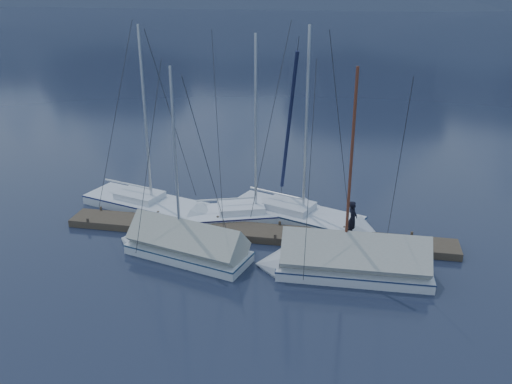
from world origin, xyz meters
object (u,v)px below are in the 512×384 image
(sailboat_open_right, at_px, (313,220))
(sailboat_covered_far, at_px, (178,246))
(person, at_px, (352,219))
(sailboat_open_mid, at_px, (266,214))
(sailboat_open_left, at_px, (161,208))
(sailboat_covered_near, at_px, (340,263))

(sailboat_open_right, xyz_separation_m, sailboat_covered_far, (-5.41, -4.25, 0.25))
(person, bearing_deg, sailboat_open_mid, 74.89)
(sailboat_open_left, distance_m, sailboat_covered_near, 10.30)
(sailboat_open_left, bearing_deg, person, -10.17)
(sailboat_covered_near, relative_size, person, 5.44)
(sailboat_open_right, bearing_deg, sailboat_open_left, -179.87)
(sailboat_open_mid, bearing_deg, person, -25.65)
(sailboat_open_left, height_order, person, sailboat_open_left)
(sailboat_open_left, height_order, sailboat_open_mid, sailboat_open_left)
(sailboat_open_mid, bearing_deg, sailboat_covered_far, -123.89)
(sailboat_open_right, bearing_deg, sailboat_covered_near, -71.44)
(person, bearing_deg, sailboat_open_right, 57.53)
(sailboat_covered_near, xyz_separation_m, sailboat_covered_far, (-6.92, 0.25, -0.03))
(sailboat_open_mid, distance_m, person, 4.80)
(sailboat_open_mid, height_order, sailboat_covered_far, sailboat_open_mid)
(sailboat_open_right, height_order, sailboat_covered_near, sailboat_open_right)
(sailboat_covered_near, relative_size, sailboat_covered_far, 1.04)
(sailboat_open_right, xyz_separation_m, person, (1.87, -1.75, 1.01))
(sailboat_open_mid, distance_m, sailboat_covered_far, 5.47)
(sailboat_covered_far, bearing_deg, sailboat_covered_near, -2.09)
(sailboat_open_left, xyz_separation_m, person, (9.63, -1.73, 1.01))
(sailboat_open_left, bearing_deg, sailboat_open_right, 0.13)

